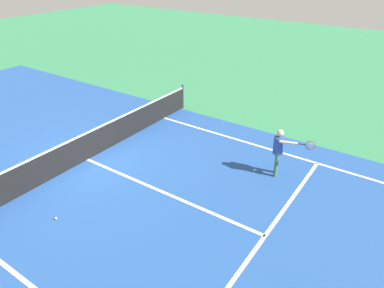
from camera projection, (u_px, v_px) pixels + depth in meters
name	position (u px, v px, depth m)	size (l,w,h in m)	color
ground_plane	(87.00, 160.00, 11.81)	(60.00, 60.00, 0.00)	#337F51
court_surface_inbounds	(87.00, 160.00, 11.81)	(10.62, 24.40, 0.00)	#234C93
line_sideline_right	(304.00, 159.00, 11.82)	(0.10, 11.89, 0.01)	white
line_service_near	(265.00, 236.00, 8.61)	(8.22, 0.10, 0.01)	white
line_center_service	(162.00, 192.00, 10.21)	(0.10, 6.40, 0.01)	white
net	(85.00, 147.00, 11.57)	(10.98, 0.09, 1.07)	#33383D
player_near	(279.00, 148.00, 10.56)	(0.44, 1.17, 1.55)	#3F7247
tennis_ball_near_net	(56.00, 218.00, 9.14)	(0.07, 0.07, 0.07)	#CCE033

